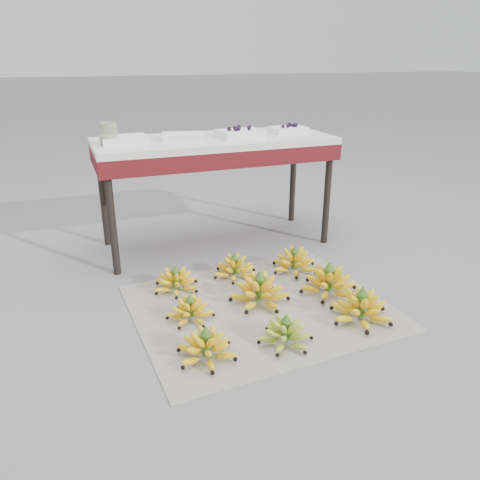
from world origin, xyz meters
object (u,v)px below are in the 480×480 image
object	(u,v)px
newspaper_mat	(260,307)
tray_far_left	(124,140)
bunch_mid_right	(329,282)
bunch_front_right	(361,308)
bunch_front_left	(206,347)
tray_left	(183,137)
bunch_front_center	(286,334)
vendor_table	(215,151)
glass_jar	(109,134)
bunch_mid_left	(190,311)
bunch_mid_center	(260,292)
tray_right	(240,133)
bunch_back_center	(235,268)
tray_far_right	(288,129)
bunch_back_left	(176,281)
bunch_back_right	(295,262)

from	to	relation	value
newspaper_mat	tray_far_left	distance (m)	1.28
bunch_mid_right	bunch_front_right	bearing A→B (deg)	-65.14
bunch_front_left	tray_left	bearing A→B (deg)	62.11
bunch_front_center	vendor_table	bearing A→B (deg)	104.85
glass_jar	bunch_front_right	bearing A→B (deg)	-50.20
bunch_mid_left	bunch_mid_center	distance (m)	0.38
bunch_mid_center	tray_far_left	size ratio (longest dim) A/B	1.46
tray_right	glass_jar	distance (m)	0.82
bunch_mid_left	vendor_table	world-z (taller)	vendor_table
bunch_front_center	bunch_mid_left	world-z (taller)	bunch_front_center
bunch_back_center	bunch_mid_right	bearing A→B (deg)	-19.28
tray_right	tray_far_right	distance (m)	0.37
bunch_front_center	bunch_mid_left	bearing A→B (deg)	153.41
bunch_front_right	newspaper_mat	bearing A→B (deg)	137.17
bunch_front_right	glass_jar	xyz separation A→B (m)	(-0.99, 1.19, 0.72)
bunch_back_left	bunch_mid_center	bearing A→B (deg)	-37.23
bunch_front_center	glass_jar	distance (m)	1.54
newspaper_mat	bunch_mid_right	world-z (taller)	bunch_mid_right
bunch_front_left	bunch_mid_right	world-z (taller)	bunch_mid_right
bunch_front_left	bunch_back_center	bearing A→B (deg)	44.43
bunch_mid_right	tray_left	xyz separation A→B (m)	(-0.54, 0.90, 0.67)
bunch_mid_right	tray_far_left	distance (m)	1.45
newspaper_mat	bunch_mid_center	world-z (taller)	bunch_mid_center
bunch_back_left	bunch_mid_left	bearing A→B (deg)	-90.50
bunch_front_right	bunch_back_center	xyz separation A→B (m)	(-0.40, 0.67, -0.01)
tray_far_right	glass_jar	world-z (taller)	glass_jar
bunch_front_center	bunch_mid_left	distance (m)	0.49
bunch_front_right	bunch_mid_right	size ratio (longest dim) A/B	0.83
newspaper_mat	bunch_front_right	xyz separation A→B (m)	(0.41, -0.29, 0.07)
bunch_back_left	newspaper_mat	bearing A→B (deg)	-41.80
bunch_back_left	bunch_front_center	bearing A→B (deg)	-62.65
bunch_mid_right	tray_far_right	size ratio (longest dim) A/B	1.64
bunch_mid_left	tray_right	size ratio (longest dim) A/B	1.03
vendor_table	tray_right	distance (m)	0.20
tray_right	bunch_mid_left	bearing A→B (deg)	-124.17
bunch_mid_right	bunch_back_left	distance (m)	0.83
vendor_table	bunch_mid_center	bearing A→B (deg)	-93.66
bunch_mid_left	tray_far_left	bearing A→B (deg)	121.70
tray_left	bunch_mid_center	bearing A→B (deg)	-80.01
bunch_front_center	bunch_back_right	bearing A→B (deg)	79.00
bunch_mid_center	newspaper_mat	bearing A→B (deg)	-129.92
bunch_back_center	bunch_back_right	distance (m)	0.36
newspaper_mat	tray_right	size ratio (longest dim) A/B	4.23
tray_far_left	tray_far_right	bearing A→B (deg)	1.38
bunch_back_left	tray_right	xyz separation A→B (m)	(0.59, 0.56, 0.69)
bunch_front_left	bunch_front_right	distance (m)	0.79
bunch_mid_right	bunch_back_center	world-z (taller)	bunch_mid_right
bunch_front_center	tray_left	distance (m)	1.43
vendor_table	tray_far_left	distance (m)	0.57
bunch_front_center	tray_far_left	bearing A→B (deg)	129.46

